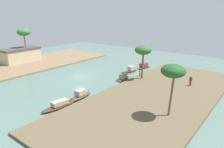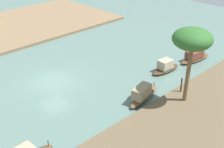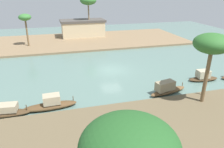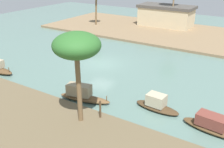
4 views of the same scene
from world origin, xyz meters
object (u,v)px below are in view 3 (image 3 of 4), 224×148
(palm_tree_left_far, at_px, (212,45))
(palm_tree_right_tall, at_px, (88,1))
(sampan_near_left_bank, at_px, (1,112))
(mooring_post, at_px, (204,89))
(sampan_downstream_large, at_px, (167,89))
(palm_tree_right_short, at_px, (25,18))
(riverside_building, at_px, (83,28))
(sampan_foreground, at_px, (51,104))
(sampan_with_red_awning, at_px, (203,77))

(palm_tree_left_far, distance_m, palm_tree_right_tall, 30.34)
(sampan_near_left_bank, xyz_separation_m, mooring_post, (17.89, -1.60, 0.57))
(sampan_near_left_bank, bearing_deg, sampan_downstream_large, 6.41)
(palm_tree_right_short, xyz_separation_m, riverside_building, (10.29, 5.35, -2.95))
(palm_tree_right_short, bearing_deg, riverside_building, 27.46)
(sampan_near_left_bank, height_order, palm_tree_right_short, palm_tree_right_short)
(sampan_downstream_large, relative_size, mooring_post, 3.41)
(sampan_downstream_large, distance_m, palm_tree_left_far, 6.02)
(sampan_downstream_large, relative_size, palm_tree_right_tall, 0.55)
(sampan_near_left_bank, relative_size, palm_tree_right_tall, 0.61)
(sampan_foreground, bearing_deg, riverside_building, 73.56)
(sampan_with_red_awning, height_order, riverside_building, riverside_building)
(sampan_near_left_bank, distance_m, riverside_building, 29.66)
(sampan_near_left_bank, bearing_deg, mooring_post, 0.94)
(sampan_downstream_large, xyz_separation_m, mooring_post, (2.94, -1.69, 0.42))
(palm_tree_left_far, height_order, riverside_building, palm_tree_left_far)
(sampan_downstream_large, xyz_separation_m, palm_tree_right_tall, (-3.15, 27.12, 6.76))
(palm_tree_left_far, bearing_deg, sampan_with_red_awning, 52.61)
(palm_tree_right_short, bearing_deg, palm_tree_right_tall, 22.98)
(sampan_near_left_bank, height_order, riverside_building, riverside_building)
(palm_tree_left_far, distance_m, riverside_building, 31.17)
(sampan_with_red_awning, distance_m, palm_tree_right_short, 29.04)
(palm_tree_left_far, xyz_separation_m, riverside_building, (-6.41, 30.30, -3.48))
(sampan_foreground, bearing_deg, mooring_post, -9.93)
(sampan_with_red_awning, distance_m, palm_tree_left_far, 7.70)
(sampan_near_left_bank, bearing_deg, palm_tree_right_short, 95.37)
(sampan_with_red_awning, distance_m, riverside_building, 27.59)
(palm_tree_left_far, height_order, palm_tree_right_tall, palm_tree_right_tall)
(mooring_post, xyz_separation_m, palm_tree_right_tall, (-6.09, 28.81, 6.34))
(palm_tree_right_tall, bearing_deg, mooring_post, -78.06)
(sampan_with_red_awning, height_order, palm_tree_left_far, palm_tree_left_far)
(palm_tree_left_far, bearing_deg, palm_tree_right_tall, 99.83)
(sampan_foreground, relative_size, mooring_post, 3.62)
(palm_tree_right_short, height_order, riverside_building, palm_tree_right_short)
(palm_tree_right_tall, height_order, palm_tree_right_short, palm_tree_right_tall)
(sampan_foreground, relative_size, palm_tree_right_short, 0.85)
(mooring_post, bearing_deg, sampan_downstream_large, 150.08)
(mooring_post, relative_size, palm_tree_right_tall, 0.16)
(sampan_foreground, height_order, riverside_building, riverside_building)
(mooring_post, bearing_deg, sampan_foreground, 172.92)
(sampan_downstream_large, height_order, palm_tree_right_short, palm_tree_right_short)
(sampan_downstream_large, relative_size, sampan_with_red_awning, 1.23)
(sampan_downstream_large, bearing_deg, palm_tree_right_short, 110.44)
(sampan_foreground, relative_size, palm_tree_right_tall, 0.58)
(sampan_foreground, bearing_deg, sampan_downstream_large, -3.08)
(sampan_with_red_awning, bearing_deg, palm_tree_right_short, 138.56)
(mooring_post, relative_size, palm_tree_right_short, 0.23)
(palm_tree_left_far, bearing_deg, sampan_near_left_bank, 171.18)
(sampan_foreground, distance_m, palm_tree_right_tall, 29.03)
(palm_tree_right_tall, xyz_separation_m, palm_tree_right_short, (-11.53, -4.89, -2.32))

